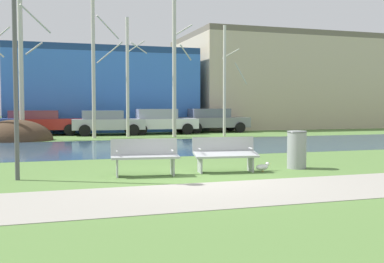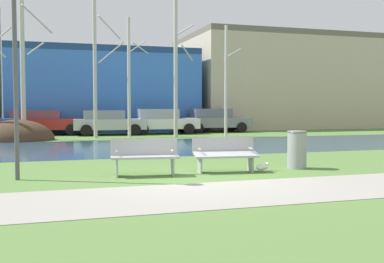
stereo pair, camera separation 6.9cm
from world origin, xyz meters
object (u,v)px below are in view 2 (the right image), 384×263
(parked_hatch_third_silver, at_px, (108,122))
(parked_suv_fifth_grey, at_px, (214,120))
(seagull, at_px, (263,167))
(bench_left, at_px, (145,156))
(streetlamp, at_px, (14,31))
(parked_wagon_fourth_white, at_px, (162,121))
(trash_bin, at_px, (297,149))
(bench_right, at_px, (225,153))
(parked_sedan_second_red, at_px, (41,122))

(parked_hatch_third_silver, distance_m, parked_suv_fifth_grey, 6.81)
(parked_suv_fifth_grey, bearing_deg, seagull, -106.20)
(bench_left, xyz_separation_m, streetlamp, (-2.86, 0.23, 2.83))
(parked_wagon_fourth_white, xyz_separation_m, parked_suv_fifth_grey, (3.61, 0.79, 0.01))
(trash_bin, height_order, seagull, trash_bin)
(trash_bin, distance_m, parked_wagon_fourth_white, 15.89)
(bench_left, height_order, parked_hatch_third_silver, parked_hatch_third_silver)
(bench_right, relative_size, trash_bin, 1.66)
(parked_suv_fifth_grey, bearing_deg, parked_wagon_fourth_white, -167.62)
(bench_right, relative_size, parked_wagon_fourth_white, 0.40)
(seagull, height_order, parked_sedan_second_red, parked_sedan_second_red)
(parked_sedan_second_red, bearing_deg, parked_wagon_fourth_white, -7.44)
(trash_bin, distance_m, parked_sedan_second_red, 18.04)
(bench_left, relative_size, parked_suv_fifth_grey, 0.38)
(parked_hatch_third_silver, bearing_deg, streetlamp, -104.24)
(streetlamp, xyz_separation_m, parked_suv_fifth_grey, (10.74, 16.49, -2.52))
(parked_wagon_fourth_white, bearing_deg, streetlamp, -114.43)
(streetlamp, distance_m, parked_hatch_third_silver, 16.38)
(seagull, relative_size, parked_hatch_third_silver, 0.10)
(bench_right, relative_size, parked_sedan_second_red, 0.35)
(trash_bin, distance_m, streetlamp, 7.50)
(bench_left, bearing_deg, parked_hatch_third_silver, 85.96)
(bench_left, distance_m, parked_sedan_second_red, 17.01)
(parked_sedan_second_red, height_order, parked_hatch_third_silver, parked_sedan_second_red)
(streetlamp, bearing_deg, bench_left, -4.59)
(bench_left, xyz_separation_m, parked_suv_fifth_grey, (7.89, 16.72, 0.31))
(bench_right, height_order, parked_wagon_fourth_white, parked_wagon_fourth_white)
(trash_bin, relative_size, parked_wagon_fourth_white, 0.24)
(streetlamp, height_order, parked_wagon_fourth_white, streetlamp)
(streetlamp, relative_size, parked_suv_fifth_grey, 1.13)
(bench_right, xyz_separation_m, streetlamp, (-4.90, 0.23, 2.83))
(trash_bin, height_order, streetlamp, streetlamp)
(bench_right, xyz_separation_m, parked_hatch_third_silver, (-0.92, 15.91, 0.28))
(bench_left, height_order, parked_wagon_fourth_white, parked_wagon_fourth_white)
(streetlamp, xyz_separation_m, parked_sedan_second_red, (0.33, 16.59, -2.55))
(parked_sedan_second_red, xyz_separation_m, parked_hatch_third_silver, (3.65, -0.91, -0.00))
(trash_bin, bearing_deg, bench_left, -179.42)
(bench_left, xyz_separation_m, parked_hatch_third_silver, (1.12, 15.91, 0.28))
(parked_wagon_fourth_white, bearing_deg, trash_bin, -90.63)
(bench_left, relative_size, parked_hatch_third_silver, 0.40)
(parked_hatch_third_silver, distance_m, parked_wagon_fourth_white, 3.15)
(bench_right, bearing_deg, parked_sedan_second_red, 105.21)
(parked_hatch_third_silver, bearing_deg, seagull, -83.60)
(bench_right, xyz_separation_m, parked_sedan_second_red, (-4.57, 16.82, 0.28))
(trash_bin, distance_m, seagull, 1.27)
(parked_suv_fifth_grey, bearing_deg, bench_left, -115.26)
(trash_bin, height_order, parked_sedan_second_red, parked_sedan_second_red)
(trash_bin, bearing_deg, parked_wagon_fourth_white, 89.37)
(streetlamp, relative_size, parked_sedan_second_red, 1.02)
(seagull, bearing_deg, streetlamp, 174.76)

